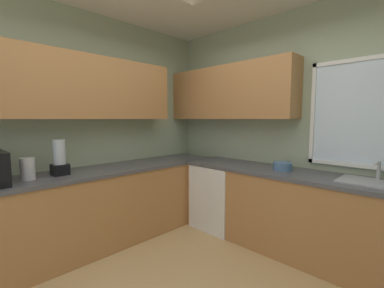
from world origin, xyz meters
name	(u,v)px	position (x,y,z in m)	size (l,w,h in m)	color
room_shell	(202,82)	(-0.34, 0.46, 1.79)	(3.69, 3.52, 2.77)	#9EAD8E
counter_run_left	(102,207)	(-1.47, 0.00, 0.44)	(0.65, 3.13, 0.88)	#AD7542
counter_run_back	(297,213)	(0.21, 1.39, 0.44)	(2.78, 0.65, 0.88)	#AD7542
dishwasher	(220,196)	(-0.81, 1.36, 0.42)	(0.60, 0.60, 0.84)	white
kettle	(28,169)	(-1.45, -0.71, 0.99)	(0.12, 0.12, 0.21)	#B7B7BC
sink_assembly	(375,182)	(0.87, 1.40, 0.89)	(0.56, 0.40, 0.19)	#9EA0A5
bowl	(283,166)	(0.03, 1.39, 0.93)	(0.20, 0.20, 0.09)	#4C7099
blender_appliance	(60,159)	(-1.47, -0.43, 1.04)	(0.15, 0.15, 0.36)	black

